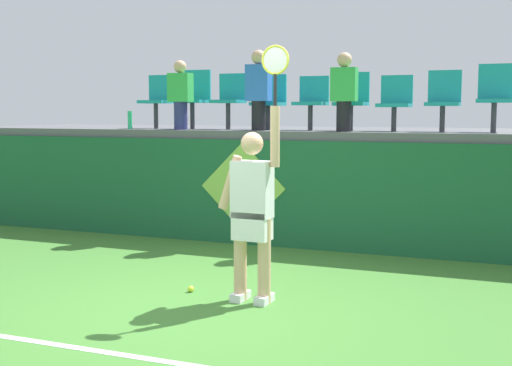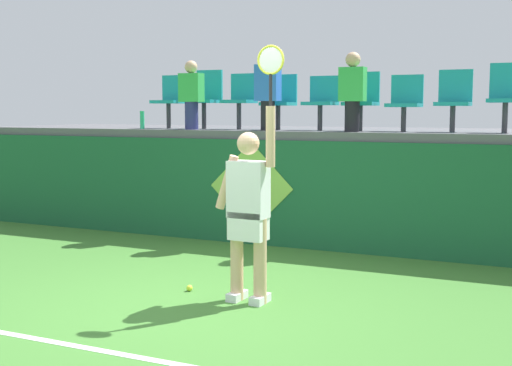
{
  "view_description": "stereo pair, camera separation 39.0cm",
  "coord_description": "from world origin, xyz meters",
  "px_view_note": "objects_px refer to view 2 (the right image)",
  "views": [
    {
      "loc": [
        2.84,
        -5.58,
        1.89
      ],
      "look_at": [
        0.22,
        1.1,
        1.11
      ],
      "focal_mm": 47.11,
      "sensor_mm": 36.0,
      "label": 1
    },
    {
      "loc": [
        3.2,
        -5.43,
        1.89
      ],
      "look_at": [
        0.22,
        1.1,
        1.11
      ],
      "focal_mm": 47.11,
      "sensor_mm": 36.0,
      "label": 2
    }
  ],
  "objects_px": {
    "stadium_chair_3": "(280,99)",
    "stadium_chair_6": "(405,100)",
    "water_bottle": "(142,120)",
    "stadium_chair_4": "(322,99)",
    "stadium_chair_2": "(241,97)",
    "tennis_ball": "(189,288)",
    "stadium_chair_0": "(171,98)",
    "stadium_chair_5": "(362,98)",
    "stadium_chair_8": "(506,94)",
    "stadium_chair_1": "(206,96)",
    "stadium_chair_7": "(454,98)",
    "spectator_1": "(191,94)",
    "spectator_0": "(268,88)",
    "tennis_player": "(249,207)",
    "spectator_2": "(353,90)"
  },
  "relations": [
    {
      "from": "stadium_chair_7",
      "to": "stadium_chair_6",
      "type": "bearing_deg",
      "value": -179.63
    },
    {
      "from": "stadium_chair_0",
      "to": "stadium_chair_2",
      "type": "height_order",
      "value": "same"
    },
    {
      "from": "spectator_0",
      "to": "spectator_2",
      "type": "height_order",
      "value": "spectator_0"
    },
    {
      "from": "stadium_chair_7",
      "to": "spectator_2",
      "type": "xyz_separation_m",
      "value": [
        -1.25,
        -0.47,
        0.1
      ]
    },
    {
      "from": "water_bottle",
      "to": "stadium_chair_4",
      "type": "xyz_separation_m",
      "value": [
        2.73,
        0.52,
        0.31
      ]
    },
    {
      "from": "stadium_chair_0",
      "to": "stadium_chair_5",
      "type": "distance_m",
      "value": 3.12
    },
    {
      "from": "water_bottle",
      "to": "stadium_chair_6",
      "type": "xyz_separation_m",
      "value": [
        3.93,
        0.52,
        0.29
      ]
    },
    {
      "from": "water_bottle",
      "to": "tennis_player",
      "type": "bearing_deg",
      "value": -41.99
    },
    {
      "from": "water_bottle",
      "to": "stadium_chair_0",
      "type": "xyz_separation_m",
      "value": [
        0.2,
        0.52,
        0.35
      ]
    },
    {
      "from": "tennis_ball",
      "to": "spectator_1",
      "type": "relative_size",
      "value": 0.06
    },
    {
      "from": "stadium_chair_3",
      "to": "stadium_chair_5",
      "type": "height_order",
      "value": "stadium_chair_5"
    },
    {
      "from": "stadium_chair_4",
      "to": "spectator_2",
      "type": "bearing_deg",
      "value": -38.11
    },
    {
      "from": "stadium_chair_6",
      "to": "tennis_ball",
      "type": "bearing_deg",
      "value": -114.89
    },
    {
      "from": "water_bottle",
      "to": "stadium_chair_7",
      "type": "distance_m",
      "value": 4.61
    },
    {
      "from": "tennis_ball",
      "to": "water_bottle",
      "type": "relative_size",
      "value": 0.24
    },
    {
      "from": "stadium_chair_8",
      "to": "stadium_chair_1",
      "type": "bearing_deg",
      "value": -179.99
    },
    {
      "from": "water_bottle",
      "to": "stadium_chair_5",
      "type": "xyz_separation_m",
      "value": [
        3.32,
        0.53,
        0.32
      ]
    },
    {
      "from": "stadium_chair_6",
      "to": "spectator_2",
      "type": "height_order",
      "value": "spectator_2"
    },
    {
      "from": "stadium_chair_4",
      "to": "stadium_chair_8",
      "type": "distance_m",
      "value": 2.49
    },
    {
      "from": "stadium_chair_2",
      "to": "stadium_chair_4",
      "type": "height_order",
      "value": "stadium_chair_2"
    },
    {
      "from": "tennis_player",
      "to": "spectator_1",
      "type": "distance_m",
      "value": 3.89
    },
    {
      "from": "stadium_chair_0",
      "to": "stadium_chair_2",
      "type": "xyz_separation_m",
      "value": [
        1.24,
        -0.0,
        0.0
      ]
    },
    {
      "from": "spectator_1",
      "to": "spectator_0",
      "type": "bearing_deg",
      "value": 0.12
    },
    {
      "from": "tennis_player",
      "to": "stadium_chair_3",
      "type": "bearing_deg",
      "value": 107.59
    },
    {
      "from": "spectator_1",
      "to": "water_bottle",
      "type": "bearing_deg",
      "value": -175.41
    },
    {
      "from": "stadium_chair_7",
      "to": "stadium_chair_0",
      "type": "bearing_deg",
      "value": -179.94
    },
    {
      "from": "stadium_chair_2",
      "to": "tennis_ball",
      "type": "bearing_deg",
      "value": -73.41
    },
    {
      "from": "stadium_chair_4",
      "to": "stadium_chair_3",
      "type": "bearing_deg",
      "value": 179.62
    },
    {
      "from": "stadium_chair_1",
      "to": "stadium_chair_2",
      "type": "height_order",
      "value": "stadium_chair_1"
    },
    {
      "from": "water_bottle",
      "to": "spectator_1",
      "type": "height_order",
      "value": "spectator_1"
    },
    {
      "from": "stadium_chair_3",
      "to": "stadium_chair_0",
      "type": "bearing_deg",
      "value": -179.94
    },
    {
      "from": "tennis_ball",
      "to": "stadium_chair_2",
      "type": "height_order",
      "value": "stadium_chair_2"
    },
    {
      "from": "water_bottle",
      "to": "stadium_chair_2",
      "type": "bearing_deg",
      "value": 20.03
    },
    {
      "from": "spectator_0",
      "to": "spectator_1",
      "type": "xyz_separation_m",
      "value": [
        -1.24,
        -0.0,
        -0.07
      ]
    },
    {
      "from": "spectator_0",
      "to": "stadium_chair_1",
      "type": "bearing_deg",
      "value": 159.65
    },
    {
      "from": "water_bottle",
      "to": "stadium_chair_6",
      "type": "distance_m",
      "value": 3.97
    },
    {
      "from": "tennis_ball",
      "to": "stadium_chair_1",
      "type": "height_order",
      "value": "stadium_chair_1"
    },
    {
      "from": "tennis_player",
      "to": "stadium_chair_6",
      "type": "xyz_separation_m",
      "value": [
        0.78,
        3.35,
        1.08
      ]
    },
    {
      "from": "tennis_player",
      "to": "tennis_ball",
      "type": "bearing_deg",
      "value": 173.26
    },
    {
      "from": "water_bottle",
      "to": "stadium_chair_1",
      "type": "distance_m",
      "value": 1.06
    },
    {
      "from": "spectator_2",
      "to": "stadium_chair_8",
      "type": "bearing_deg",
      "value": 13.94
    },
    {
      "from": "stadium_chair_2",
      "to": "stadium_chair_7",
      "type": "xyz_separation_m",
      "value": [
        3.13,
        0.0,
        -0.03
      ]
    },
    {
      "from": "tennis_ball",
      "to": "tennis_player",
      "type": "bearing_deg",
      "value": -6.74
    },
    {
      "from": "spectator_0",
      "to": "spectator_2",
      "type": "xyz_separation_m",
      "value": [
        1.24,
        -0.01,
        -0.04
      ]
    },
    {
      "from": "water_bottle",
      "to": "spectator_1",
      "type": "bearing_deg",
      "value": 4.59
    },
    {
      "from": "stadium_chair_0",
      "to": "stadium_chair_5",
      "type": "bearing_deg",
      "value": 0.06
    },
    {
      "from": "stadium_chair_3",
      "to": "stadium_chair_6",
      "type": "xyz_separation_m",
      "value": [
        1.85,
        -0.0,
        -0.03
      ]
    },
    {
      "from": "stadium_chair_3",
      "to": "tennis_player",
      "type": "bearing_deg",
      "value": -72.41
    },
    {
      "from": "tennis_ball",
      "to": "stadium_chair_0",
      "type": "relative_size",
      "value": 0.08
    },
    {
      "from": "tennis_player",
      "to": "stadium_chair_7",
      "type": "distance_m",
      "value": 3.81
    }
  ]
}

